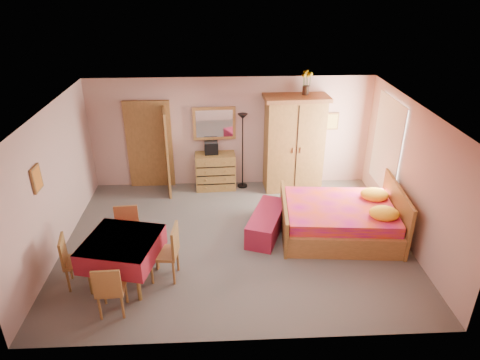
{
  "coord_description": "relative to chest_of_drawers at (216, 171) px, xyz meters",
  "views": [
    {
      "loc": [
        -0.26,
        -6.91,
        4.72
      ],
      "look_at": [
        0.1,
        0.3,
        1.15
      ],
      "focal_mm": 32.0,
      "sensor_mm": 36.0,
      "label": 1
    }
  ],
  "objects": [
    {
      "name": "wall_mirror",
      "position": [
        0.0,
        0.21,
        1.11
      ],
      "size": [
        0.98,
        0.1,
        0.77
      ],
      "primitive_type": "cube",
      "rotation": [
        0.0,
        0.0,
        0.05
      ],
      "color": "white",
      "rests_on": "wall_back"
    },
    {
      "name": "sunflower_vase",
      "position": [
        2.02,
        0.03,
        2.07
      ],
      "size": [
        0.23,
        0.23,
        0.54
      ],
      "primitive_type": "cube",
      "rotation": [
        0.0,
        0.0,
        -0.05
      ],
      "color": "gold",
      "rests_on": "wardrobe"
    },
    {
      "name": "picture_back",
      "position": [
        2.73,
        0.23,
        1.11
      ],
      "size": [
        0.3,
        0.04,
        0.4
      ],
      "primitive_type": "cube",
      "color": "#D8BF59",
      "rests_on": "wall_back"
    },
    {
      "name": "bench",
      "position": [
        1.01,
        -2.01,
        -0.21
      ],
      "size": [
        0.96,
        1.48,
        0.46
      ],
      "primitive_type": "cube",
      "rotation": [
        0.0,
        0.0,
        -0.35
      ],
      "color": "maroon",
      "rests_on": "floor"
    },
    {
      "name": "wall_right",
      "position": [
        3.63,
        -2.24,
        0.86
      ],
      "size": [
        0.1,
        5.0,
        2.6
      ],
      "primitive_type": "cube",
      "color": "tan",
      "rests_on": "floor"
    },
    {
      "name": "floor_lamp",
      "position": [
        0.64,
        0.05,
        0.47
      ],
      "size": [
        0.3,
        0.3,
        1.82
      ],
      "primitive_type": "cube",
      "rotation": [
        0.0,
        0.0,
        -0.34
      ],
      "color": "black",
      "rests_on": "floor"
    },
    {
      "name": "bed",
      "position": [
        2.41,
        -2.1,
        0.08
      ],
      "size": [
        2.39,
        1.96,
        1.04
      ],
      "primitive_type": "cube",
      "rotation": [
        0.0,
        0.0,
        -0.09
      ],
      "color": "#BB127C",
      "rests_on": "floor"
    },
    {
      "name": "doorway",
      "position": [
        -1.52,
        0.23,
        0.59
      ],
      "size": [
        1.06,
        0.12,
        2.15
      ],
      "primitive_type": "cube",
      "color": "#9E6B35",
      "rests_on": "floor"
    },
    {
      "name": "floor",
      "position": [
        0.38,
        -2.24,
        -0.44
      ],
      "size": [
        6.5,
        6.5,
        0.0
      ],
      "primitive_type": "plane",
      "color": "#615B55",
      "rests_on": "ground"
    },
    {
      "name": "chair_west",
      "position": [
        -2.23,
        -3.38,
        0.03
      ],
      "size": [
        0.49,
        0.49,
        0.93
      ],
      "primitive_type": "cube",
      "rotation": [
        0.0,
        0.0,
        -1.38
      ],
      "color": "#976533",
      "rests_on": "floor"
    },
    {
      "name": "chest_of_drawers",
      "position": [
        0.0,
        0.0,
        0.0
      ],
      "size": [
        0.95,
        0.51,
        0.87
      ],
      "primitive_type": "cube",
      "rotation": [
        0.0,
        0.0,
        0.05
      ],
      "color": "olive",
      "rests_on": "floor"
    },
    {
      "name": "chair_south",
      "position": [
        -1.55,
        -4.05,
        0.02
      ],
      "size": [
        0.42,
        0.42,
        0.9
      ],
      "primitive_type": "cube",
      "rotation": [
        0.0,
        0.0,
        0.03
      ],
      "color": "#986533",
      "rests_on": "floor"
    },
    {
      "name": "chair_east",
      "position": [
        -0.85,
        -3.27,
        0.06
      ],
      "size": [
        0.49,
        0.49,
        0.99
      ],
      "primitive_type": "cube",
      "rotation": [
        0.0,
        0.0,
        1.47
      ],
      "color": "#9F6936",
      "rests_on": "floor"
    },
    {
      "name": "wardrobe",
      "position": [
        1.82,
        -0.04,
        0.68
      ],
      "size": [
        1.47,
        0.81,
        2.24
      ],
      "primitive_type": "cube",
      "rotation": [
        0.0,
        0.0,
        0.05
      ],
      "color": "olive",
      "rests_on": "floor"
    },
    {
      "name": "window",
      "position": [
        3.59,
        -1.04,
        1.01
      ],
      "size": [
        0.08,
        1.4,
        1.95
      ],
      "primitive_type": "cube",
      "color": "white",
      "rests_on": "wall_right"
    },
    {
      "name": "dining_table",
      "position": [
        -1.5,
        -3.33,
        -0.02
      ],
      "size": [
        1.35,
        1.35,
        0.83
      ],
      "primitive_type": "cube",
      "rotation": [
        0.0,
        0.0,
        -0.23
      ],
      "color": "maroon",
      "rests_on": "floor"
    },
    {
      "name": "wall_front",
      "position": [
        0.38,
        -4.74,
        0.86
      ],
      "size": [
        6.5,
        0.1,
        2.6
      ],
      "primitive_type": "cube",
      "color": "tan",
      "rests_on": "floor"
    },
    {
      "name": "stereo",
      "position": [
        -0.08,
        0.04,
        0.58
      ],
      "size": [
        0.33,
        0.25,
        0.29
      ],
      "primitive_type": "cube",
      "rotation": [
        0.0,
        0.0,
        0.08
      ],
      "color": "black",
      "rests_on": "chest_of_drawers"
    },
    {
      "name": "ceiling",
      "position": [
        0.38,
        -2.24,
        2.16
      ],
      "size": [
        6.5,
        6.5,
        0.0
      ],
      "primitive_type": "plane",
      "rotation": [
        3.14,
        0.0,
        0.0
      ],
      "color": "brown",
      "rests_on": "wall_back"
    },
    {
      "name": "wall_left",
      "position": [
        -2.87,
        -2.24,
        0.86
      ],
      "size": [
        0.1,
        5.0,
        2.6
      ],
      "primitive_type": "cube",
      "color": "tan",
      "rests_on": "floor"
    },
    {
      "name": "wall_back",
      "position": [
        0.38,
        0.26,
        0.86
      ],
      "size": [
        6.5,
        0.1,
        2.6
      ],
      "primitive_type": "cube",
      "color": "tan",
      "rests_on": "floor"
    },
    {
      "name": "picture_left",
      "position": [
        -2.84,
        -2.84,
        1.26
      ],
      "size": [
        0.04,
        0.32,
        0.42
      ],
      "primitive_type": "cube",
      "color": "orange",
      "rests_on": "wall_left"
    },
    {
      "name": "chair_north",
      "position": [
        -1.58,
        -2.62,
        0.03
      ],
      "size": [
        0.46,
        0.46,
        0.93
      ],
      "primitive_type": "cube",
      "rotation": [
        0.0,
        0.0,
        3.23
      ],
      "color": "#986433",
      "rests_on": "floor"
    }
  ]
}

